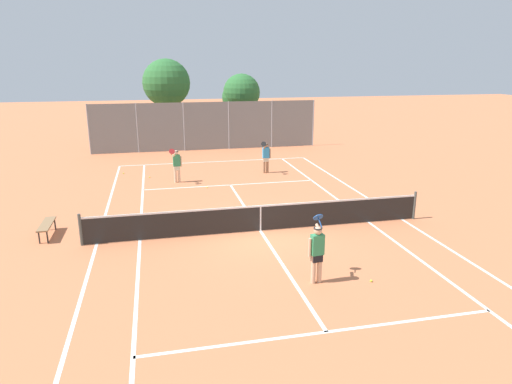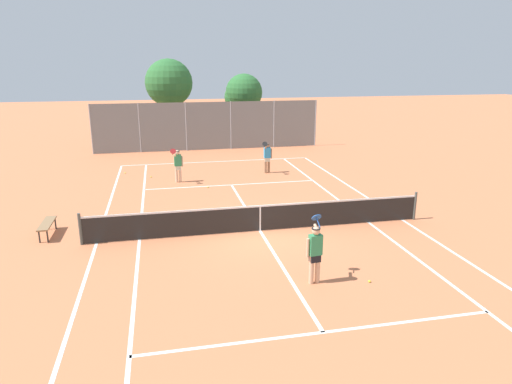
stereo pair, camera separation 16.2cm
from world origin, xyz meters
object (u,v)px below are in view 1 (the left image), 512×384
(tennis_net, at_px, (261,217))
(courtside_bench, at_px, (47,225))
(loose_tennis_ball_1, at_px, (371,281))
(loose_tennis_ball_0, at_px, (207,187))
(player_far_left, at_px, (177,164))
(player_far_right, at_px, (266,156))
(tree_behind_left, at_px, (166,84))
(tree_behind_right, at_px, (240,94))
(loose_tennis_ball_2, at_px, (150,177))
(player_near_side, at_px, (317,250))
(loose_tennis_ball_3, at_px, (124,173))

(tennis_net, xyz_separation_m, courtside_bench, (-7.20, 1.09, -0.10))
(tennis_net, relative_size, loose_tennis_ball_1, 181.82)
(loose_tennis_ball_0, xyz_separation_m, loose_tennis_ball_1, (3.22, -10.53, 0.00))
(tennis_net, bearing_deg, player_far_left, 108.31)
(player_far_right, distance_m, loose_tennis_ball_0, 4.27)
(tree_behind_left, relative_size, tree_behind_right, 1.21)
(loose_tennis_ball_2, bearing_deg, player_far_right, -2.24)
(tree_behind_right, bearing_deg, courtside_bench, -119.14)
(tennis_net, relative_size, player_far_left, 6.76)
(loose_tennis_ball_0, bearing_deg, courtside_bench, -140.21)
(tennis_net, height_order, loose_tennis_ball_2, tennis_net)
(tennis_net, xyz_separation_m, tree_behind_left, (-2.43, 19.29, 3.70))
(tennis_net, relative_size, loose_tennis_ball_2, 181.82)
(player_near_side, xyz_separation_m, courtside_bench, (-7.77, 5.20, -0.52))
(courtside_bench, bearing_deg, player_far_right, 37.93)
(player_far_right, distance_m, loose_tennis_ball_1, 12.92)
(tennis_net, distance_m, tree_behind_left, 19.79)
(loose_tennis_ball_2, distance_m, loose_tennis_ball_3, 1.80)
(loose_tennis_ball_2, bearing_deg, loose_tennis_ball_0, -44.49)
(player_far_right, relative_size, loose_tennis_ball_2, 26.88)
(loose_tennis_ball_1, height_order, loose_tennis_ball_2, same)
(loose_tennis_ball_1, height_order, loose_tennis_ball_3, same)
(player_far_right, xyz_separation_m, loose_tennis_ball_1, (-0.23, -12.89, -0.89))
(tree_behind_right, bearing_deg, player_far_left, -114.59)
(player_far_left, height_order, tree_behind_left, tree_behind_left)
(courtside_bench, distance_m, tree_behind_right, 20.97)
(loose_tennis_ball_0, bearing_deg, tennis_net, -79.11)
(player_near_side, xyz_separation_m, loose_tennis_ball_1, (1.47, -0.31, -0.89))
(player_near_side, xyz_separation_m, player_far_left, (-3.05, 11.57, 0.00))
(tennis_net, height_order, tree_behind_left, tree_behind_left)
(player_near_side, height_order, tree_behind_right, tree_behind_right)
(loose_tennis_ball_0, distance_m, courtside_bench, 7.85)
(loose_tennis_ball_0, distance_m, loose_tennis_ball_1, 11.01)
(loose_tennis_ball_0, xyz_separation_m, courtside_bench, (-6.02, -5.02, 0.38))
(courtside_bench, distance_m, tree_behind_left, 19.19)
(player_near_side, bearing_deg, tree_behind_right, 84.30)
(loose_tennis_ball_3, bearing_deg, courtside_bench, -102.92)
(tree_behind_left, bearing_deg, player_far_left, -90.22)
(player_far_right, relative_size, loose_tennis_ball_0, 26.88)
(loose_tennis_ball_2, distance_m, tree_behind_right, 12.93)
(loose_tennis_ball_3, distance_m, courtside_bench, 9.04)
(player_near_side, relative_size, courtside_bench, 1.18)
(tennis_net, bearing_deg, tree_behind_left, 97.18)
(courtside_bench, bearing_deg, player_near_side, -33.75)
(loose_tennis_ball_1, height_order, tree_behind_right, tree_behind_right)
(loose_tennis_ball_0, height_order, loose_tennis_ball_3, same)
(player_near_side, xyz_separation_m, tree_behind_left, (-3.00, 23.39, 3.28))
(player_far_left, xyz_separation_m, loose_tennis_ball_2, (-1.35, 1.24, -0.89))
(loose_tennis_ball_2, relative_size, loose_tennis_ball_3, 1.00)
(tennis_net, xyz_separation_m, loose_tennis_ball_2, (-3.82, 8.71, -0.48))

